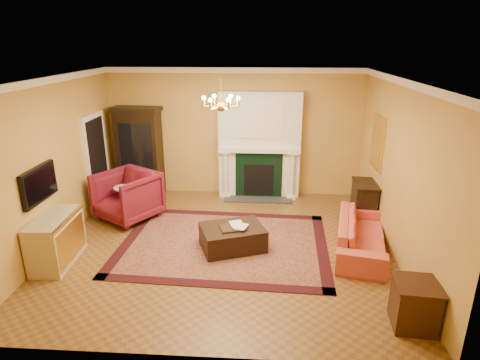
# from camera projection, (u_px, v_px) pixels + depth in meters

# --- Properties ---
(floor) EXTENTS (6.00, 5.50, 0.02)m
(floor) POSITION_uv_depth(u_px,v_px,m) (223.00, 246.00, 7.39)
(floor) COLOR brown
(floor) RESTS_ON ground
(ceiling) EXTENTS (6.00, 5.50, 0.02)m
(ceiling) POSITION_uv_depth(u_px,v_px,m) (221.00, 78.00, 6.39)
(ceiling) COLOR silver
(ceiling) RESTS_ON wall_back
(wall_back) EXTENTS (6.00, 0.02, 3.00)m
(wall_back) POSITION_uv_depth(u_px,v_px,m) (234.00, 133.00, 9.49)
(wall_back) COLOR gold
(wall_back) RESTS_ON floor
(wall_front) EXTENTS (6.00, 0.02, 3.00)m
(wall_front) POSITION_uv_depth(u_px,v_px,m) (195.00, 246.00, 4.29)
(wall_front) COLOR gold
(wall_front) RESTS_ON floor
(wall_left) EXTENTS (0.02, 5.50, 3.00)m
(wall_left) POSITION_uv_depth(u_px,v_px,m) (52.00, 165.00, 7.07)
(wall_left) COLOR gold
(wall_left) RESTS_ON floor
(wall_right) EXTENTS (0.02, 5.50, 3.00)m
(wall_right) POSITION_uv_depth(u_px,v_px,m) (401.00, 171.00, 6.71)
(wall_right) COLOR gold
(wall_right) RESTS_ON floor
(fireplace) EXTENTS (1.90, 0.70, 2.50)m
(fireplace) POSITION_uv_depth(u_px,v_px,m) (259.00, 148.00, 9.38)
(fireplace) COLOR silver
(fireplace) RESTS_ON wall_back
(crown_molding) EXTENTS (6.00, 5.50, 0.12)m
(crown_molding) POSITION_uv_depth(u_px,v_px,m) (226.00, 77.00, 7.31)
(crown_molding) COLOR white
(crown_molding) RESTS_ON ceiling
(doorway) EXTENTS (0.08, 1.05, 2.10)m
(doorway) POSITION_uv_depth(u_px,v_px,m) (97.00, 162.00, 8.82)
(doorway) COLOR white
(doorway) RESTS_ON wall_left
(tv_panel) EXTENTS (0.09, 0.95, 0.58)m
(tv_panel) POSITION_uv_depth(u_px,v_px,m) (39.00, 184.00, 6.55)
(tv_panel) COLOR black
(tv_panel) RESTS_ON wall_left
(gilt_mirror) EXTENTS (0.06, 0.76, 1.05)m
(gilt_mirror) POSITION_uv_depth(u_px,v_px,m) (377.00, 142.00, 7.98)
(gilt_mirror) COLOR yellow
(gilt_mirror) RESTS_ON wall_right
(chandelier) EXTENTS (0.63, 0.55, 0.53)m
(chandelier) POSITION_uv_depth(u_px,v_px,m) (221.00, 103.00, 6.52)
(chandelier) COLOR gold
(chandelier) RESTS_ON ceiling
(oriental_rug) EXTENTS (3.91, 3.01, 0.02)m
(oriental_rug) POSITION_uv_depth(u_px,v_px,m) (224.00, 243.00, 7.44)
(oriental_rug) COLOR #440E0F
(oriental_rug) RESTS_ON floor
(china_cabinet) EXTENTS (1.06, 0.57, 2.04)m
(china_cabinet) POSITION_uv_depth(u_px,v_px,m) (140.00, 154.00, 9.53)
(china_cabinet) COLOR black
(china_cabinet) RESTS_ON floor
(wingback_armchair) EXTENTS (1.47, 1.44, 1.12)m
(wingback_armchair) POSITION_uv_depth(u_px,v_px,m) (127.00, 194.00, 8.33)
(wingback_armchair) COLOR maroon
(wingback_armchair) RESTS_ON floor
(pedestal_table) EXTENTS (0.38, 0.38, 0.67)m
(pedestal_table) POSITION_uv_depth(u_px,v_px,m) (124.00, 200.00, 8.47)
(pedestal_table) COLOR black
(pedestal_table) RESTS_ON floor
(commode) EXTENTS (0.58, 1.14, 0.83)m
(commode) POSITION_uv_depth(u_px,v_px,m) (56.00, 240.00, 6.70)
(commode) COLOR #BAAD88
(commode) RESTS_ON floor
(coral_sofa) EXTENTS (1.02, 2.15, 0.81)m
(coral_sofa) POSITION_uv_depth(u_px,v_px,m) (362.00, 229.00, 7.11)
(coral_sofa) COLOR #E15647
(coral_sofa) RESTS_ON floor
(end_table) EXTENTS (0.57, 0.57, 0.61)m
(end_table) POSITION_uv_depth(u_px,v_px,m) (414.00, 306.00, 5.22)
(end_table) COLOR #351C0E
(end_table) RESTS_ON floor
(console_table) EXTENTS (0.47, 0.76, 0.82)m
(console_table) POSITION_uv_depth(u_px,v_px,m) (364.00, 203.00, 8.23)
(console_table) COLOR black
(console_table) RESTS_ON floor
(leather_ottoman) EXTENTS (1.29, 1.12, 0.41)m
(leather_ottoman) POSITION_uv_depth(u_px,v_px,m) (233.00, 237.00, 7.22)
(leather_ottoman) COLOR black
(leather_ottoman) RESTS_ON oriental_rug
(ottoman_tray) EXTENTS (0.52, 0.46, 0.03)m
(ottoman_tray) POSITION_uv_depth(u_px,v_px,m) (233.00, 228.00, 7.10)
(ottoman_tray) COLOR black
(ottoman_tray) RESTS_ON leather_ottoman
(book_a) EXTENTS (0.22, 0.10, 0.30)m
(book_a) POSITION_uv_depth(u_px,v_px,m) (230.00, 218.00, 7.09)
(book_a) COLOR gray
(book_a) RESTS_ON ottoman_tray
(book_b) EXTENTS (0.19, 0.08, 0.27)m
(book_b) POSITION_uv_depth(u_px,v_px,m) (236.00, 220.00, 7.07)
(book_b) COLOR gray
(book_b) RESTS_ON ottoman_tray
(topiary_left) EXTENTS (0.15, 0.15, 0.41)m
(topiary_left) POSITION_uv_depth(u_px,v_px,m) (228.00, 137.00, 9.29)
(topiary_left) COLOR tan
(topiary_left) RESTS_ON fireplace
(topiary_right) EXTENTS (0.18, 0.18, 0.48)m
(topiary_right) POSITION_uv_depth(u_px,v_px,m) (288.00, 136.00, 9.20)
(topiary_right) COLOR tan
(topiary_right) RESTS_ON fireplace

